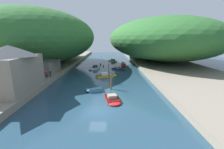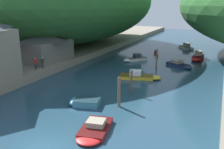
# 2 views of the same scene
# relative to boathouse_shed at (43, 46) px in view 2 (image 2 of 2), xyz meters

# --- Properties ---
(water_surface) EXTENTS (130.00, 130.00, 0.00)m
(water_surface) POSITION_rel_boathouse_shed_xyz_m (16.15, 9.91, -3.51)
(water_surface) COLOR #234256
(water_surface) RESTS_ON ground
(left_bank) EXTENTS (22.00, 120.00, 1.13)m
(left_bank) POSITION_rel_boathouse_shed_xyz_m (-6.51, 9.91, -2.95)
(left_bank) COLOR gray
(left_bank) RESTS_ON ground
(hillside_left) EXTENTS (39.07, 54.70, 19.11)m
(hillside_left) POSITION_rel_boathouse_shed_xyz_m (-7.61, 17.06, 7.17)
(hillside_left) COLOR #2D662D
(hillside_left) RESTS_ON left_bank
(boathouse_shed) EXTENTS (7.05, 9.23, 4.62)m
(boathouse_shed) POSITION_rel_boathouse_shed_xyz_m (0.00, 0.00, 0.00)
(boathouse_shed) COLOR slate
(boathouse_shed) RESTS_ON left_bank
(boat_navy_launch) EXTENTS (2.95, 5.00, 0.85)m
(boat_navy_launch) POSITION_rel_boathouse_shed_xyz_m (18.40, -16.50, -3.25)
(boat_navy_launch) COLOR red
(boat_navy_launch) RESTS_ON water_surface
(boat_white_cruiser) EXTENTS (6.10, 3.44, 1.17)m
(boat_white_cruiser) POSITION_rel_boathouse_shed_xyz_m (17.03, -0.21, -3.16)
(boat_white_cruiser) COLOR gold
(boat_white_cruiser) RESTS_ON water_surface
(boat_open_rowboat) EXTENTS (3.60, 2.89, 0.70)m
(boat_open_rowboat) POSITION_rel_boathouse_shed_xyz_m (14.61, -11.75, -3.17)
(boat_open_rowboat) COLOR teal
(boat_open_rowboat) RESTS_ON water_surface
(boat_red_skiff) EXTENTS (4.44, 5.25, 1.30)m
(boat_red_skiff) POSITION_rel_boathouse_shed_xyz_m (18.95, 28.23, -3.13)
(boat_red_skiff) COLOR silver
(boat_red_skiff) RESTS_ON water_surface
(boat_cabin_cruiser) EXTENTS (1.89, 5.57, 1.58)m
(boat_cabin_cruiser) POSITION_rel_boathouse_shed_xyz_m (23.06, 16.15, -3.03)
(boat_cabin_cruiser) COLOR red
(boat_cabin_cruiser) RESTS_ON water_surface
(boat_near_quay) EXTENTS (5.08, 4.29, 1.06)m
(boat_near_quay) POSITION_rel_boathouse_shed_xyz_m (20.97, 9.10, -3.19)
(boat_near_quay) COLOR navy
(boat_near_quay) RESTS_ON water_surface
(boat_yellow_tender) EXTENTS (4.00, 4.52, 1.30)m
(boat_yellow_tender) POSITION_rel_boathouse_shed_xyz_m (12.56, 10.11, -3.11)
(boat_yellow_tender) COLOR silver
(boat_yellow_tender) RESTS_ON water_surface
(mooring_post_nearest) EXTENTS (0.31, 0.31, 3.18)m
(mooring_post_nearest) POSITION_rel_boathouse_shed_xyz_m (18.15, -10.68, -1.92)
(mooring_post_nearest) COLOR brown
(mooring_post_nearest) RESTS_ON water_surface
(mooring_post_second) EXTENTS (0.25, 0.25, 2.88)m
(mooring_post_second) POSITION_rel_boathouse_shed_xyz_m (17.95, -6.48, -2.07)
(mooring_post_second) COLOR brown
(mooring_post_second) RESTS_ON water_surface
(mooring_post_farthest) EXTENTS (0.23, 0.23, 3.23)m
(mooring_post_farthest) POSITION_rel_boathouse_shed_xyz_m (17.59, 6.51, -1.89)
(mooring_post_farthest) COLOR brown
(mooring_post_farthest) RESTS_ON water_surface
(channel_buoy_near) EXTENTS (0.60, 0.60, 0.90)m
(channel_buoy_near) POSITION_rel_boathouse_shed_xyz_m (14.19, 18.79, -3.16)
(channel_buoy_near) COLOR red
(channel_buoy_near) RESTS_ON water_surface
(channel_buoy_far) EXTENTS (0.51, 0.51, 0.77)m
(channel_buoy_far) POSITION_rel_boathouse_shed_xyz_m (15.45, 15.41, -3.22)
(channel_buoy_far) COLOR red
(channel_buoy_far) RESTS_ON water_surface
(person_on_quay) EXTENTS (0.34, 0.43, 1.69)m
(person_on_quay) POSITION_rel_boathouse_shed_xyz_m (3.71, -4.77, -1.41)
(person_on_quay) COLOR #282D3D
(person_on_quay) RESTS_ON left_bank
(person_by_boathouse) EXTENTS (0.35, 0.43, 1.69)m
(person_by_boathouse) POSITION_rel_boathouse_shed_xyz_m (3.11, -5.57, -1.41)
(person_by_boathouse) COLOR #282D3D
(person_by_boathouse) RESTS_ON left_bank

